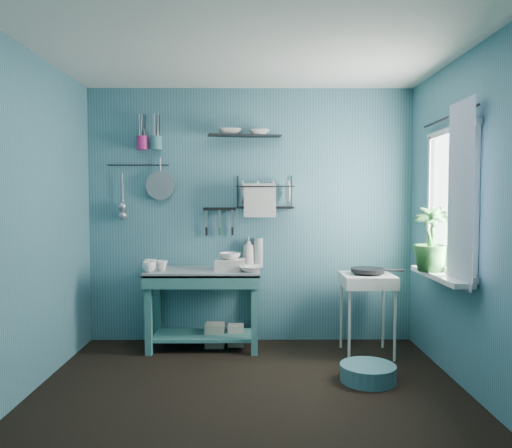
{
  "coord_description": "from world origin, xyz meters",
  "views": [
    {
      "loc": [
        0.02,
        -3.44,
        1.43
      ],
      "look_at": [
        0.05,
        0.85,
        1.2
      ],
      "focal_mm": 35.0,
      "sensor_mm": 36.0,
      "label": 1
    }
  ],
  "objects_px": {
    "water_bottle": "(258,252)",
    "wash_tub": "(230,265)",
    "hotplate_stand": "(367,314)",
    "work_counter": "(204,309)",
    "mug_left": "(149,267)",
    "utensil_cup_magenta": "(142,143)",
    "storage_tin_small": "(236,335)",
    "dish_rack": "(265,192)",
    "utensil_cup_teal": "(157,143)",
    "mug_mid": "(162,266)",
    "potted_plant": "(431,239)",
    "mug_right": "(151,264)",
    "soap_bottle": "(248,251)",
    "storage_tin_large": "(215,335)",
    "floor_basin": "(368,373)",
    "colander": "(160,185)",
    "frying_pan": "(367,270)"
  },
  "relations": [
    {
      "from": "mug_left",
      "to": "utensil_cup_magenta",
      "type": "distance_m",
      "value": 1.22
    },
    {
      "from": "hotplate_stand",
      "to": "utensil_cup_teal",
      "type": "relative_size",
      "value": 5.64
    },
    {
      "from": "wash_tub",
      "to": "utensil_cup_teal",
      "type": "height_order",
      "value": "utensil_cup_teal"
    },
    {
      "from": "work_counter",
      "to": "storage_tin_large",
      "type": "bearing_deg",
      "value": 15.52
    },
    {
      "from": "utensil_cup_magenta",
      "to": "utensil_cup_teal",
      "type": "bearing_deg",
      "value": 0.0
    },
    {
      "from": "work_counter",
      "to": "hotplate_stand",
      "type": "bearing_deg",
      "value": -18.49
    },
    {
      "from": "mug_mid",
      "to": "dish_rack",
      "type": "relative_size",
      "value": 0.18
    },
    {
      "from": "work_counter",
      "to": "storage_tin_small",
      "type": "height_order",
      "value": "work_counter"
    },
    {
      "from": "mug_mid",
      "to": "utensil_cup_magenta",
      "type": "bearing_deg",
      "value": 131.72
    },
    {
      "from": "potted_plant",
      "to": "storage_tin_small",
      "type": "relative_size",
      "value": 2.63
    },
    {
      "from": "hotplate_stand",
      "to": "work_counter",
      "type": "bearing_deg",
      "value": 167.77
    },
    {
      "from": "mug_left",
      "to": "wash_tub",
      "type": "xyz_separation_m",
      "value": [
        0.73,
        0.14,
        0.0
      ]
    },
    {
      "from": "wash_tub",
      "to": "storage_tin_large",
      "type": "xyz_separation_m",
      "value": [
        -0.15,
        0.07,
        -0.69
      ]
    },
    {
      "from": "potted_plant",
      "to": "storage_tin_small",
      "type": "height_order",
      "value": "potted_plant"
    },
    {
      "from": "water_bottle",
      "to": "floor_basin",
      "type": "relative_size",
      "value": 0.65
    },
    {
      "from": "wash_tub",
      "to": "storage_tin_small",
      "type": "relative_size",
      "value": 1.4
    },
    {
      "from": "soap_bottle",
      "to": "utensil_cup_teal",
      "type": "bearing_deg",
      "value": -179.44
    },
    {
      "from": "floor_basin",
      "to": "water_bottle",
      "type": "bearing_deg",
      "value": 127.63
    },
    {
      "from": "wash_tub",
      "to": "utensil_cup_teal",
      "type": "bearing_deg",
      "value": 163.61
    },
    {
      "from": "mug_right",
      "to": "utensil_cup_magenta",
      "type": "relative_size",
      "value": 0.95
    },
    {
      "from": "utensil_cup_magenta",
      "to": "storage_tin_large",
      "type": "bearing_deg",
      "value": -11.34
    },
    {
      "from": "dish_rack",
      "to": "utensil_cup_teal",
      "type": "height_order",
      "value": "utensil_cup_teal"
    },
    {
      "from": "utensil_cup_teal",
      "to": "colander",
      "type": "distance_m",
      "value": 0.41
    },
    {
      "from": "wash_tub",
      "to": "colander",
      "type": "bearing_deg",
      "value": 160.77
    },
    {
      "from": "work_counter",
      "to": "wash_tub",
      "type": "bearing_deg",
      "value": -15.62
    },
    {
      "from": "colander",
      "to": "storage_tin_large",
      "type": "relative_size",
      "value": 1.27
    },
    {
      "from": "potted_plant",
      "to": "storage_tin_small",
      "type": "bearing_deg",
      "value": 155.5
    },
    {
      "from": "mug_left",
      "to": "water_bottle",
      "type": "relative_size",
      "value": 0.44
    },
    {
      "from": "utensil_cup_teal",
      "to": "potted_plant",
      "type": "height_order",
      "value": "utensil_cup_teal"
    },
    {
      "from": "water_bottle",
      "to": "wash_tub",
      "type": "bearing_deg",
      "value": -138.37
    },
    {
      "from": "mug_right",
      "to": "colander",
      "type": "xyz_separation_m",
      "value": [
        0.06,
        0.22,
        0.75
      ]
    },
    {
      "from": "mug_mid",
      "to": "mug_right",
      "type": "relative_size",
      "value": 0.81
    },
    {
      "from": "work_counter",
      "to": "floor_basin",
      "type": "bearing_deg",
      "value": -43.65
    },
    {
      "from": "mug_mid",
      "to": "storage_tin_small",
      "type": "bearing_deg",
      "value": 11.63
    },
    {
      "from": "work_counter",
      "to": "dish_rack",
      "type": "relative_size",
      "value": 1.92
    },
    {
      "from": "work_counter",
      "to": "dish_rack",
      "type": "bearing_deg",
      "value": 2.61
    },
    {
      "from": "water_bottle",
      "to": "storage_tin_small",
      "type": "distance_m",
      "value": 0.83
    },
    {
      "from": "utensil_cup_magenta",
      "to": "work_counter",
      "type": "bearing_deg",
      "value": -17.57
    },
    {
      "from": "soap_bottle",
      "to": "hotplate_stand",
      "type": "relative_size",
      "value": 0.41
    },
    {
      "from": "storage_tin_large",
      "to": "storage_tin_small",
      "type": "distance_m",
      "value": 0.2
    },
    {
      "from": "wash_tub",
      "to": "utensil_cup_magenta",
      "type": "distance_m",
      "value": 1.45
    },
    {
      "from": "mug_left",
      "to": "utensil_cup_magenta",
      "type": "relative_size",
      "value": 0.95
    },
    {
      "from": "wash_tub",
      "to": "utensil_cup_magenta",
      "type": "height_order",
      "value": "utensil_cup_magenta"
    },
    {
      "from": "wash_tub",
      "to": "dish_rack",
      "type": "height_order",
      "value": "dish_rack"
    },
    {
      "from": "mug_right",
      "to": "water_bottle",
      "type": "bearing_deg",
      "value": 12.17
    },
    {
      "from": "work_counter",
      "to": "frying_pan",
      "type": "bearing_deg",
      "value": -18.49
    },
    {
      "from": "mug_right",
      "to": "utensil_cup_teal",
      "type": "relative_size",
      "value": 0.95
    },
    {
      "from": "hotplate_stand",
      "to": "frying_pan",
      "type": "relative_size",
      "value": 2.45
    },
    {
      "from": "mug_mid",
      "to": "utensil_cup_teal",
      "type": "bearing_deg",
      "value": 109.36
    },
    {
      "from": "hotplate_stand",
      "to": "utensil_cup_teal",
      "type": "bearing_deg",
      "value": 164.09
    }
  ]
}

